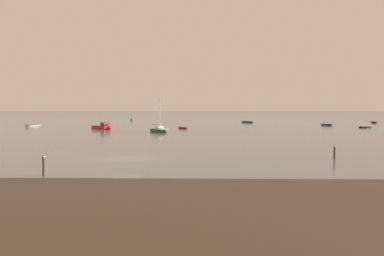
{
  "coord_description": "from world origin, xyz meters",
  "views": [
    {
      "loc": [
        7.02,
        -38.56,
        4.67
      ],
      "look_at": [
        4.94,
        42.32,
        0.7
      ],
      "focal_mm": 40.69,
      "sensor_mm": 36.0,
      "label": 1
    }
  ],
  "objects_px": {
    "rowboat_moored_1": "(327,125)",
    "channel_buoy": "(132,120)",
    "rowboat_moored_6": "(248,122)",
    "rowboat_moored_5": "(183,128)",
    "sailboat_moored_0": "(158,130)",
    "rowboat_moored_3": "(365,127)",
    "rowboat_moored_7": "(374,122)",
    "mooring_post_left": "(334,153)",
    "rowboat_moored_4": "(33,126)",
    "mooring_post_right": "(44,166)",
    "motorboat_moored_0": "(104,128)"
  },
  "relations": [
    {
      "from": "rowboat_moored_5",
      "to": "channel_buoy",
      "type": "bearing_deg",
      "value": -14.82
    },
    {
      "from": "rowboat_moored_6",
      "to": "channel_buoy",
      "type": "distance_m",
      "value": 39.02
    },
    {
      "from": "mooring_post_left",
      "to": "rowboat_moored_7",
      "type": "bearing_deg",
      "value": 66.78
    },
    {
      "from": "rowboat_moored_4",
      "to": "channel_buoy",
      "type": "distance_m",
      "value": 43.6
    },
    {
      "from": "sailboat_moored_0",
      "to": "motorboat_moored_0",
      "type": "relative_size",
      "value": 1.25
    },
    {
      "from": "mooring_post_left",
      "to": "rowboat_moored_5",
      "type": "bearing_deg",
      "value": 106.72
    },
    {
      "from": "rowboat_moored_1",
      "to": "rowboat_moored_5",
      "type": "distance_m",
      "value": 38.16
    },
    {
      "from": "rowboat_moored_5",
      "to": "rowboat_moored_7",
      "type": "height_order",
      "value": "rowboat_moored_7"
    },
    {
      "from": "rowboat_moored_5",
      "to": "mooring_post_right",
      "type": "bearing_deg",
      "value": 137.97
    },
    {
      "from": "sailboat_moored_0",
      "to": "channel_buoy",
      "type": "xyz_separation_m",
      "value": [
        -15.05,
        61.0,
        0.16
      ]
    },
    {
      "from": "motorboat_moored_0",
      "to": "rowboat_moored_3",
      "type": "bearing_deg",
      "value": 52.63
    },
    {
      "from": "sailboat_moored_0",
      "to": "rowboat_moored_5",
      "type": "bearing_deg",
      "value": 129.5
    },
    {
      "from": "rowboat_moored_5",
      "to": "mooring_post_left",
      "type": "xyz_separation_m",
      "value": [
        15.98,
        -53.2,
        0.46
      ]
    },
    {
      "from": "channel_buoy",
      "to": "rowboat_moored_6",
      "type": "bearing_deg",
      "value": -21.98
    },
    {
      "from": "rowboat_moored_1",
      "to": "mooring_post_right",
      "type": "xyz_separation_m",
      "value": [
        -41.29,
        -78.66,
        0.49
      ]
    },
    {
      "from": "rowboat_moored_3",
      "to": "rowboat_moored_7",
      "type": "height_order",
      "value": "rowboat_moored_7"
    },
    {
      "from": "rowboat_moored_4",
      "to": "channel_buoy",
      "type": "xyz_separation_m",
      "value": [
        16.46,
        40.38,
        0.26
      ]
    },
    {
      "from": "rowboat_moored_1",
      "to": "rowboat_moored_5",
      "type": "height_order",
      "value": "rowboat_moored_1"
    },
    {
      "from": "rowboat_moored_6",
      "to": "rowboat_moored_7",
      "type": "distance_m",
      "value": 35.87
    },
    {
      "from": "rowboat_moored_7",
      "to": "mooring_post_right",
      "type": "bearing_deg",
      "value": -24.77
    },
    {
      "from": "rowboat_moored_1",
      "to": "sailboat_moored_0",
      "type": "xyz_separation_m",
      "value": [
        -38.7,
        -27.99,
        0.13
      ]
    },
    {
      "from": "rowboat_moored_1",
      "to": "mooring_post_left",
      "type": "distance_m",
      "value": 71.48
    },
    {
      "from": "rowboat_moored_3",
      "to": "channel_buoy",
      "type": "bearing_deg",
      "value": -59.02
    },
    {
      "from": "sailboat_moored_0",
      "to": "rowboat_moored_7",
      "type": "xyz_separation_m",
      "value": [
        56.99,
        45.41,
        -0.12
      ]
    },
    {
      "from": "rowboat_moored_5",
      "to": "sailboat_moored_0",
      "type": "xyz_separation_m",
      "value": [
        -3.95,
        -12.22,
        0.16
      ]
    },
    {
      "from": "rowboat_moored_4",
      "to": "rowboat_moored_5",
      "type": "relative_size",
      "value": 1.56
    },
    {
      "from": "rowboat_moored_4",
      "to": "rowboat_moored_6",
      "type": "height_order",
      "value": "rowboat_moored_4"
    },
    {
      "from": "mooring_post_left",
      "to": "rowboat_moored_1",
      "type": "bearing_deg",
      "value": 74.77
    },
    {
      "from": "rowboat_moored_5",
      "to": "rowboat_moored_1",
      "type": "bearing_deg",
      "value": -101.7
    },
    {
      "from": "rowboat_moored_5",
      "to": "motorboat_moored_0",
      "type": "bearing_deg",
      "value": 64.7
    },
    {
      "from": "mooring_post_left",
      "to": "mooring_post_right",
      "type": "bearing_deg",
      "value": -156.7
    },
    {
      "from": "rowboat_moored_4",
      "to": "motorboat_moored_0",
      "type": "relative_size",
      "value": 0.91
    },
    {
      "from": "rowboat_moored_3",
      "to": "mooring_post_left",
      "type": "bearing_deg",
      "value": 44.53
    },
    {
      "from": "rowboat_moored_6",
      "to": "mooring_post_right",
      "type": "distance_m",
      "value": 99.92
    },
    {
      "from": "rowboat_moored_3",
      "to": "mooring_post_right",
      "type": "height_order",
      "value": "mooring_post_right"
    },
    {
      "from": "rowboat_moored_1",
      "to": "motorboat_moored_0",
      "type": "distance_m",
      "value": 54.17
    },
    {
      "from": "rowboat_moored_1",
      "to": "channel_buoy",
      "type": "xyz_separation_m",
      "value": [
        -53.75,
        33.01,
        0.3
      ]
    },
    {
      "from": "mooring_post_right",
      "to": "sailboat_moored_0",
      "type": "bearing_deg",
      "value": 87.08
    },
    {
      "from": "rowboat_moored_3",
      "to": "rowboat_moored_6",
      "type": "bearing_deg",
      "value": -73.99
    },
    {
      "from": "rowboat_moored_4",
      "to": "mooring_post_left",
      "type": "relative_size",
      "value": 3.64
    },
    {
      "from": "rowboat_moored_5",
      "to": "channel_buoy",
      "type": "xyz_separation_m",
      "value": [
        -19.0,
        48.77,
        0.32
      ]
    },
    {
      "from": "rowboat_moored_4",
      "to": "rowboat_moored_5",
      "type": "xyz_separation_m",
      "value": [
        35.46,
        -8.39,
        -0.07
      ]
    },
    {
      "from": "rowboat_moored_3",
      "to": "mooring_post_right",
      "type": "bearing_deg",
      "value": 32.65
    },
    {
      "from": "motorboat_moored_0",
      "to": "channel_buoy",
      "type": "bearing_deg",
      "value": 137.37
    },
    {
      "from": "rowboat_moored_5",
      "to": "rowboat_moored_7",
      "type": "relative_size",
      "value": 0.77
    },
    {
      "from": "rowboat_moored_1",
      "to": "rowboat_moored_5",
      "type": "relative_size",
      "value": 1.26
    },
    {
      "from": "rowboat_moored_4",
      "to": "rowboat_moored_7",
      "type": "relative_size",
      "value": 1.2
    },
    {
      "from": "motorboat_moored_0",
      "to": "rowboat_moored_6",
      "type": "bearing_deg",
      "value": 92.36
    },
    {
      "from": "mooring_post_left",
      "to": "rowboat_moored_3",
      "type": "bearing_deg",
      "value": 67.4
    },
    {
      "from": "rowboat_moored_6",
      "to": "mooring_post_right",
      "type": "bearing_deg",
      "value": 125.05
    }
  ]
}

